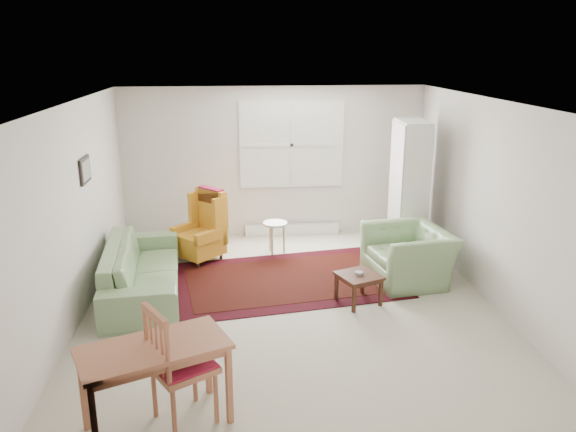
{
  "coord_description": "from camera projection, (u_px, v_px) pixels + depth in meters",
  "views": [
    {
      "loc": [
        -0.66,
        -6.44,
        3.09
      ],
      "look_at": [
        0.0,
        0.3,
        1.05
      ],
      "focal_mm": 35.0,
      "sensor_mm": 36.0,
      "label": 1
    }
  ],
  "objects": [
    {
      "name": "room",
      "position": [
        290.0,
        202.0,
        6.93
      ],
      "size": [
        5.04,
        5.54,
        2.51
      ],
      "color": "beige",
      "rests_on": "ground"
    },
    {
      "name": "rug",
      "position": [
        285.0,
        279.0,
        7.75
      ],
      "size": [
        3.34,
        2.42,
        0.03
      ],
      "primitive_type": null,
      "rotation": [
        0.0,
        0.0,
        0.15
      ],
      "color": "black",
      "rests_on": "ground"
    },
    {
      "name": "sofa",
      "position": [
        142.0,
        259.0,
        7.24
      ],
      "size": [
        1.11,
        2.38,
        0.93
      ],
      "primitive_type": "imported",
      "rotation": [
        0.0,
        0.0,
        1.66
      ],
      "color": "#749563",
      "rests_on": "ground"
    },
    {
      "name": "armchair",
      "position": [
        409.0,
        250.0,
        7.65
      ],
      "size": [
        1.15,
        1.27,
        0.88
      ],
      "primitive_type": "imported",
      "rotation": [
        0.0,
        0.0,
        -1.41
      ],
      "color": "#749563",
      "rests_on": "ground"
    },
    {
      "name": "wingback_chair",
      "position": [
        198.0,
        226.0,
        8.37
      ],
      "size": [
        0.9,
        0.9,
        1.07
      ],
      "primitive_type": null,
      "rotation": [
        0.0,
        0.0,
        -0.8
      ],
      "color": "orange",
      "rests_on": "ground"
    },
    {
      "name": "coffee_table",
      "position": [
        358.0,
        289.0,
        7.02
      ],
      "size": [
        0.62,
        0.62,
        0.39
      ],
      "primitive_type": null,
      "rotation": [
        0.0,
        0.0,
        0.38
      ],
      "color": "#401F13",
      "rests_on": "ground"
    },
    {
      "name": "stool",
      "position": [
        275.0,
        238.0,
        8.73
      ],
      "size": [
        0.4,
        0.4,
        0.51
      ],
      "primitive_type": null,
      "rotation": [
        0.0,
        0.0,
        0.05
      ],
      "color": "white",
      "rests_on": "ground"
    },
    {
      "name": "cabinet",
      "position": [
        409.0,
        188.0,
        8.61
      ],
      "size": [
        0.47,
        0.84,
        2.05
      ],
      "primitive_type": null,
      "rotation": [
        0.0,
        0.0,
        -0.05
      ],
      "color": "silver",
      "rests_on": "ground"
    },
    {
      "name": "desk",
      "position": [
        156.0,
        387.0,
        4.67
      ],
      "size": [
        1.34,
        1.02,
        0.76
      ],
      "primitive_type": null,
      "rotation": [
        0.0,
        0.0,
        0.4
      ],
      "color": "#A96544",
      "rests_on": "ground"
    },
    {
      "name": "desk_chair",
      "position": [
        183.0,
        363.0,
        4.7
      ],
      "size": [
        0.66,
        0.66,
        1.09
      ],
      "primitive_type": null,
      "rotation": [
        0.0,
        0.0,
        2.11
      ],
      "color": "#A96544",
      "rests_on": "ground"
    }
  ]
}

